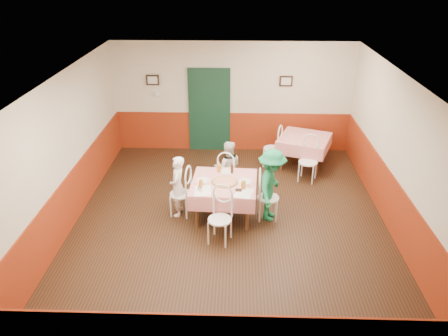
{
  "coord_description": "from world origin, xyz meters",
  "views": [
    {
      "loc": [
        0.11,
        -7.16,
        4.64
      ],
      "look_at": [
        -0.12,
        0.17,
        1.05
      ],
      "focal_mm": 35.0,
      "sensor_mm": 36.0,
      "label": 1
    }
  ],
  "objects_px": {
    "chair_right": "(268,198)",
    "chair_second_a": "(272,149)",
    "second_table": "(303,152)",
    "glass_c": "(219,168)",
    "chair_second_b": "(308,162)",
    "glass_b": "(243,185)",
    "main_table": "(224,199)",
    "diner_left": "(178,186)",
    "glass_a": "(201,183)",
    "diner_far": "(228,168)",
    "beer_bottle": "(232,168)",
    "chair_near": "(220,220)",
    "wallet": "(239,190)",
    "chair_left": "(181,194)",
    "diner_right": "(271,185)",
    "pizza": "(225,182)",
    "chair_far": "(228,176)"
  },
  "relations": [
    {
      "from": "diner_right",
      "to": "diner_far",
      "type": "bearing_deg",
      "value": 56.1
    },
    {
      "from": "chair_right",
      "to": "main_table",
      "type": "bearing_deg",
      "value": 87.7
    },
    {
      "from": "second_table",
      "to": "chair_second_a",
      "type": "height_order",
      "value": "chair_second_a"
    },
    {
      "from": "chair_left",
      "to": "chair_right",
      "type": "relative_size",
      "value": 1.0
    },
    {
      "from": "glass_b",
      "to": "diner_left",
      "type": "distance_m",
      "value": 1.32
    },
    {
      "from": "chair_near",
      "to": "glass_b",
      "type": "xyz_separation_m",
      "value": [
        0.42,
        0.59,
        0.39
      ]
    },
    {
      "from": "chair_far",
      "to": "diner_right",
      "type": "distance_m",
      "value": 1.27
    },
    {
      "from": "diner_far",
      "to": "chair_second_b",
      "type": "bearing_deg",
      "value": -165.03
    },
    {
      "from": "chair_second_b",
      "to": "glass_b",
      "type": "xyz_separation_m",
      "value": [
        -1.47,
        -1.84,
        0.39
      ]
    },
    {
      "from": "chair_far",
      "to": "glass_c",
      "type": "distance_m",
      "value": 0.6
    },
    {
      "from": "second_table",
      "to": "pizza",
      "type": "height_order",
      "value": "pizza"
    },
    {
      "from": "beer_bottle",
      "to": "chair_far",
      "type": "bearing_deg",
      "value": 101.58
    },
    {
      "from": "chair_right",
      "to": "glass_c",
      "type": "distance_m",
      "value": 1.13
    },
    {
      "from": "wallet",
      "to": "diner_left",
      "type": "relative_size",
      "value": 0.09
    },
    {
      "from": "second_table",
      "to": "chair_second_a",
      "type": "xyz_separation_m",
      "value": [
        -0.75,
        0.0,
        0.08
      ]
    },
    {
      "from": "chair_near",
      "to": "chair_left",
      "type": "bearing_deg",
      "value": 148.3
    },
    {
      "from": "chair_right",
      "to": "glass_c",
      "type": "xyz_separation_m",
      "value": [
        -0.96,
        0.47,
        0.39
      ]
    },
    {
      "from": "glass_a",
      "to": "diner_left",
      "type": "height_order",
      "value": "diner_left"
    },
    {
      "from": "chair_second_a",
      "to": "pizza",
      "type": "distance_m",
      "value": 2.61
    },
    {
      "from": "second_table",
      "to": "pizza",
      "type": "relative_size",
      "value": 2.39
    },
    {
      "from": "diner_right",
      "to": "glass_c",
      "type": "bearing_deg",
      "value": 79.4
    },
    {
      "from": "glass_a",
      "to": "glass_b",
      "type": "height_order",
      "value": "glass_b"
    },
    {
      "from": "main_table",
      "to": "diner_left",
      "type": "distance_m",
      "value": 0.93
    },
    {
      "from": "chair_right",
      "to": "chair_second_b",
      "type": "xyz_separation_m",
      "value": [
        0.99,
        1.62,
        0.0
      ]
    },
    {
      "from": "chair_second_a",
      "to": "chair_near",
      "type": "bearing_deg",
      "value": 1.06
    },
    {
      "from": "chair_second_b",
      "to": "pizza",
      "type": "bearing_deg",
      "value": -117.93
    },
    {
      "from": "chair_second_a",
      "to": "diner_far",
      "type": "xyz_separation_m",
      "value": [
        -1.04,
        -1.43,
        0.16
      ]
    },
    {
      "from": "glass_a",
      "to": "diner_far",
      "type": "height_order",
      "value": "diner_far"
    },
    {
      "from": "second_table",
      "to": "chair_second_b",
      "type": "bearing_deg",
      "value": -90.0
    },
    {
      "from": "chair_right",
      "to": "chair_left",
      "type": "bearing_deg",
      "value": 87.7
    },
    {
      "from": "chair_second_b",
      "to": "diner_right",
      "type": "bearing_deg",
      "value": -99.26
    },
    {
      "from": "beer_bottle",
      "to": "wallet",
      "type": "relative_size",
      "value": 1.82
    },
    {
      "from": "diner_far",
      "to": "diner_left",
      "type": "bearing_deg",
      "value": 35.98
    },
    {
      "from": "second_table",
      "to": "diner_left",
      "type": "distance_m",
      "value": 3.57
    },
    {
      "from": "second_table",
      "to": "chair_left",
      "type": "distance_m",
      "value": 3.52
    },
    {
      "from": "main_table",
      "to": "chair_second_a",
      "type": "distance_m",
      "value": 2.57
    },
    {
      "from": "chair_second_a",
      "to": "beer_bottle",
      "type": "relative_size",
      "value": 4.48
    },
    {
      "from": "pizza",
      "to": "wallet",
      "type": "relative_size",
      "value": 4.26
    },
    {
      "from": "chair_right",
      "to": "chair_second_a",
      "type": "relative_size",
      "value": 1.0
    },
    {
      "from": "glass_b",
      "to": "beer_bottle",
      "type": "bearing_deg",
      "value": 109.26
    },
    {
      "from": "glass_b",
      "to": "diner_right",
      "type": "relative_size",
      "value": 0.11
    },
    {
      "from": "chair_right",
      "to": "beer_bottle",
      "type": "bearing_deg",
      "value": 59.97
    },
    {
      "from": "diner_left",
      "to": "diner_right",
      "type": "height_order",
      "value": "diner_right"
    },
    {
      "from": "chair_left",
      "to": "glass_c",
      "type": "xyz_separation_m",
      "value": [
        0.74,
        0.37,
        0.39
      ]
    },
    {
      "from": "second_table",
      "to": "glass_c",
      "type": "xyz_separation_m",
      "value": [
        -1.95,
        -1.91,
        0.46
      ]
    },
    {
      "from": "chair_near",
      "to": "glass_a",
      "type": "bearing_deg",
      "value": 136.84
    },
    {
      "from": "chair_left",
      "to": "second_table",
      "type": "bearing_deg",
      "value": 141.84
    },
    {
      "from": "main_table",
      "to": "diner_far",
      "type": "bearing_deg",
      "value": 86.74
    },
    {
      "from": "diner_left",
      "to": "diner_right",
      "type": "relative_size",
      "value": 0.85
    },
    {
      "from": "chair_right",
      "to": "chair_far",
      "type": "relative_size",
      "value": 1.0
    }
  ]
}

